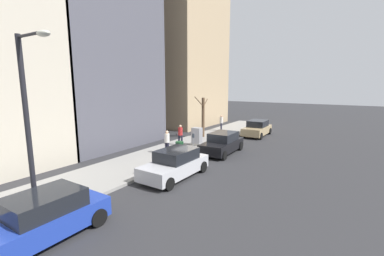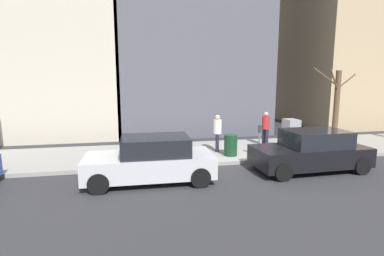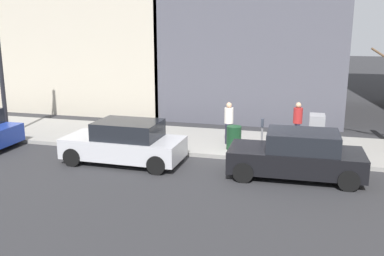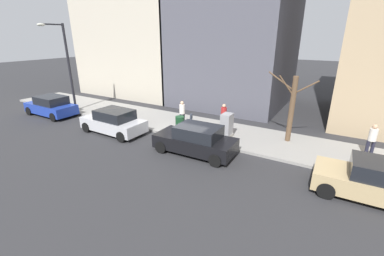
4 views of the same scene
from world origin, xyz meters
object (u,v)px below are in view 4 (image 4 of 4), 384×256
at_px(pedestrian_near_meter, 372,138).
at_px(parked_car_tan, 378,182).
at_px(bare_tree, 291,107).
at_px(pedestrian_midblock, 224,115).
at_px(parking_meter, 191,122).
at_px(streetlamp, 65,61).
at_px(utility_box, 227,126).
at_px(parked_car_silver, 114,122).
at_px(office_tower_right, 151,22).
at_px(trash_bin, 180,123).
at_px(parked_car_black, 196,140).
at_px(pedestrian_far_corner, 182,112).
at_px(parked_car_blue, 51,106).

bearing_deg(pedestrian_near_meter, parked_car_tan, -111.00).
height_order(bare_tree, pedestrian_near_meter, bare_tree).
bearing_deg(pedestrian_midblock, parking_meter, 134.52).
bearing_deg(streetlamp, utility_box, -85.47).
relative_size(parked_car_tan, streetlamp, 0.65).
relative_size(parked_car_silver, pedestrian_midblock, 2.55).
height_order(parking_meter, pedestrian_midblock, pedestrian_midblock).
bearing_deg(bare_tree, streetlamp, 98.20).
distance_m(pedestrian_near_meter, office_tower_right, 22.90).
bearing_deg(trash_bin, pedestrian_near_meter, -80.46).
xyz_separation_m(parked_car_tan, parked_car_black, (0.03, 7.78, 0.00)).
bearing_deg(parked_car_tan, pedestrian_midblock, 63.75).
xyz_separation_m(utility_box, office_tower_right, (9.80, 13.27, 6.28)).
bearing_deg(parked_car_tan, parking_meter, 78.18).
bearing_deg(parking_meter, trash_bin, 67.77).
bearing_deg(parked_car_tan, parked_car_silver, 89.02).
distance_m(pedestrian_midblock, pedestrian_far_corner, 2.74).
xyz_separation_m(parked_car_blue, trash_bin, (1.97, -10.47, -0.14)).
bearing_deg(office_tower_right, parking_meter, -133.13).
xyz_separation_m(parked_car_silver, office_tower_right, (12.39, 6.76, 6.39)).
bearing_deg(parking_meter, pedestrian_near_meter, -76.59).
distance_m(utility_box, trash_bin, 3.04).
bearing_deg(parked_car_silver, streetlamp, 77.05).
relative_size(parked_car_silver, pedestrian_near_meter, 2.55).
bearing_deg(parked_car_silver, parked_car_tan, -88.95).
height_order(parked_car_blue, streetlamp, streetlamp).
height_order(parking_meter, bare_tree, bare_tree).
bearing_deg(parking_meter, bare_tree, -67.24).
relative_size(parked_car_silver, parked_car_blue, 1.01).
relative_size(streetlamp, bare_tree, 1.70).
height_order(parked_car_black, parking_meter, parked_car_black).
xyz_separation_m(parked_car_black, utility_box, (2.55, -0.61, 0.11)).
distance_m(parked_car_blue, trash_bin, 10.65).
distance_m(parked_car_black, parked_car_silver, 5.91).
xyz_separation_m(parked_car_silver, bare_tree, (3.89, -9.73, 1.37)).
xyz_separation_m(parked_car_silver, pedestrian_near_meter, (3.89, -13.63, 0.35)).
xyz_separation_m(utility_box, pedestrian_near_meter, (1.30, -7.11, 0.24)).
xyz_separation_m(parked_car_blue, parking_meter, (1.52, -11.57, 0.24)).
distance_m(parking_meter, bare_tree, 5.67).
height_order(parked_car_silver, bare_tree, bare_tree).
height_order(parked_car_silver, pedestrian_near_meter, pedestrian_near_meter).
bearing_deg(parking_meter, utility_box, -65.96).
bearing_deg(parked_car_tan, office_tower_right, 57.79).
bearing_deg(parked_car_tan, bare_tree, 44.54).
height_order(parked_car_tan, trash_bin, parked_car_tan).
xyz_separation_m(streetlamp, office_tower_right, (10.82, 0.43, 3.11)).
relative_size(parking_meter, utility_box, 0.94).
xyz_separation_m(parked_car_tan, pedestrian_midblock, (3.72, 7.88, 0.35)).
distance_m(streetlamp, trash_bin, 10.44).
xyz_separation_m(parked_car_blue, pedestrian_midblock, (3.50, -12.76, 0.35)).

